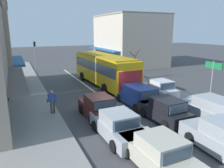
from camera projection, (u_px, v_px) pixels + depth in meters
The scene contains 19 objects.
ground_plane at pixel (116, 107), 16.57m from camera, with size 140.00×140.00×0.00m, color #3F3F42.
lane_centre_line at pixel (97, 94), 20.11m from camera, with size 0.20×28.00×0.01m, color silver.
sidewalk_left at pixel (17, 96), 19.13m from camera, with size 5.20×44.00×0.14m, color gray.
kerb_right at pixel (143, 82), 24.35m from camera, with size 2.80×44.00×0.12m, color gray.
building_right_far at pixel (129, 40), 36.88m from camera, with size 9.71×11.63×8.23m.
city_bus at pixel (104, 68), 22.73m from camera, with size 3.02×10.94×3.23m.
sedan_behind_bus_near at pixel (118, 126), 11.71m from camera, with size 1.94×4.22×1.47m.
hatchback_adjacent_lane_trail at pixel (165, 111), 13.84m from camera, with size 1.94×3.77×1.54m.
hatchback_queue_gap_filler at pixel (98, 107), 14.47m from camera, with size 1.82×3.70×1.54m.
sedan_queue_far_back at pixel (160, 154), 9.06m from camera, with size 2.00×4.25×1.47m.
wagon_behind_bus_mid at pixel (138, 96), 16.84m from camera, with size 2.00×4.53×1.58m.
parked_wagon_kerb_front at pixel (213, 110), 13.79m from camera, with size 1.95×4.50×1.58m.
parked_hatchback_kerb_second at pixel (159, 89), 19.04m from camera, with size 1.91×3.75×1.54m.
parked_sedan_kerb_third at pixel (127, 77), 23.99m from camera, with size 1.99×4.25×1.47m.
parked_sedan_kerb_rear at pixel (110, 69), 28.85m from camera, with size 1.98×4.24×1.47m.
traffic_light_downstreet at pixel (35, 51), 30.49m from camera, with size 0.33×0.24×4.20m.
directional_road_sign at pixel (213, 74), 15.28m from camera, with size 0.10×1.40×3.60m.
street_tree_right at pixel (134, 65), 25.55m from camera, with size 1.51×1.52×3.72m.
pedestrian_with_handbag_near at pixel (52, 100), 14.74m from camera, with size 0.66×0.30×1.63m.
Camera 1 is at (-6.74, -14.16, 5.65)m, focal length 35.00 mm.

